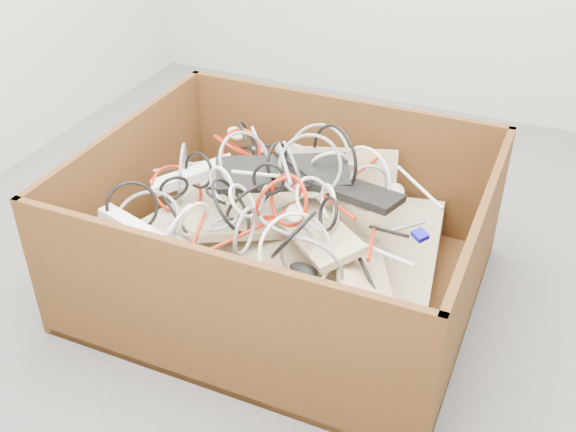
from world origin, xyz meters
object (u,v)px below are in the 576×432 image
at_px(cardboard_box, 281,257).
at_px(vga_plug, 420,235).
at_px(power_strip_right, 137,230).
at_px(power_strip_left, 193,175).

relative_size(cardboard_box, vga_plug, 28.64).
xyz_separation_m(power_strip_right, vga_plug, (0.85, 0.32, 0.01)).
relative_size(power_strip_left, vga_plug, 6.71).
bearing_deg(power_strip_left, cardboard_box, -42.59).
xyz_separation_m(power_strip_left, power_strip_right, (-0.01, -0.34, -0.02)).
distance_m(cardboard_box, power_strip_right, 0.52).
xyz_separation_m(cardboard_box, vga_plug, (0.47, 0.02, 0.21)).
distance_m(cardboard_box, power_strip_left, 0.43).
bearing_deg(power_strip_right, power_strip_left, 96.57).
bearing_deg(cardboard_box, vga_plug, 3.01).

